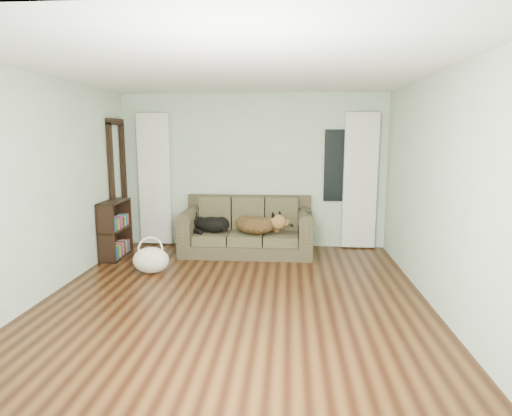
# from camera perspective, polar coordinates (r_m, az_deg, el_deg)

# --- Properties ---
(floor) EXTENTS (5.00, 5.00, 0.00)m
(floor) POSITION_cam_1_polar(r_m,az_deg,el_deg) (5.19, -2.79, -11.91)
(floor) COLOR black
(floor) RESTS_ON ground
(ceiling) EXTENTS (5.00, 5.00, 0.00)m
(ceiling) POSITION_cam_1_polar(r_m,az_deg,el_deg) (4.87, -3.06, 17.84)
(ceiling) COLOR white
(ceiling) RESTS_ON ground
(wall_back) EXTENTS (4.50, 0.04, 2.60)m
(wall_back) POSITION_cam_1_polar(r_m,az_deg,el_deg) (7.33, -0.41, 4.95)
(wall_back) COLOR beige
(wall_back) RESTS_ON ground
(wall_left) EXTENTS (0.04, 5.00, 2.60)m
(wall_left) POSITION_cam_1_polar(r_m,az_deg,el_deg) (5.61, -26.37, 2.46)
(wall_left) COLOR beige
(wall_left) RESTS_ON ground
(wall_right) EXTENTS (0.04, 5.00, 2.60)m
(wall_right) POSITION_cam_1_polar(r_m,az_deg,el_deg) (5.09, 23.11, 2.04)
(wall_right) COLOR beige
(wall_right) RESTS_ON ground
(curtain_left) EXTENTS (0.55, 0.08, 2.25)m
(curtain_left) POSITION_cam_1_polar(r_m,az_deg,el_deg) (7.61, -13.36, 3.72)
(curtain_left) COLOR white
(curtain_left) RESTS_ON ground
(curtain_right) EXTENTS (0.55, 0.08, 2.25)m
(curtain_right) POSITION_cam_1_polar(r_m,az_deg,el_deg) (7.34, 13.71, 3.50)
(curtain_right) COLOR white
(curtain_right) RESTS_ON ground
(window_pane) EXTENTS (0.50, 0.03, 1.20)m
(window_pane) POSITION_cam_1_polar(r_m,az_deg,el_deg) (7.32, 11.01, 5.55)
(window_pane) COLOR black
(window_pane) RESTS_ON wall_back
(door_casing) EXTENTS (0.07, 0.60, 2.10)m
(door_casing) POSITION_cam_1_polar(r_m,az_deg,el_deg) (7.44, -17.86, 2.61)
(door_casing) COLOR black
(door_casing) RESTS_ON ground
(sofa) EXTENTS (2.10, 0.91, 0.86)m
(sofa) POSITION_cam_1_polar(r_m,az_deg,el_deg) (6.95, -1.23, -2.42)
(sofa) COLOR #3F3423
(sofa) RESTS_ON floor
(dog_black_lab) EXTENTS (0.68, 0.56, 0.25)m
(dog_black_lab) POSITION_cam_1_polar(r_m,az_deg,el_deg) (7.00, -6.16, -2.12)
(dog_black_lab) COLOR black
(dog_black_lab) RESTS_ON sofa
(dog_shepherd) EXTENTS (0.85, 0.76, 0.31)m
(dog_shepherd) POSITION_cam_1_polar(r_m,az_deg,el_deg) (6.83, 0.19, -2.28)
(dog_shepherd) COLOR black
(dog_shepherd) RESTS_ON sofa
(tv_remote) EXTENTS (0.09, 0.17, 0.02)m
(tv_remote) POSITION_cam_1_polar(r_m,az_deg,el_deg) (6.71, 6.93, -0.48)
(tv_remote) COLOR black
(tv_remote) RESTS_ON sofa
(tote_bag) EXTENTS (0.56, 0.47, 0.37)m
(tote_bag) POSITION_cam_1_polar(r_m,az_deg,el_deg) (6.20, -13.83, -6.97)
(tote_bag) COLOR beige
(tote_bag) RESTS_ON floor
(bookshelf) EXTENTS (0.33, 0.74, 0.90)m
(bookshelf) POSITION_cam_1_polar(r_m,az_deg,el_deg) (7.05, -18.28, -2.32)
(bookshelf) COLOR black
(bookshelf) RESTS_ON floor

